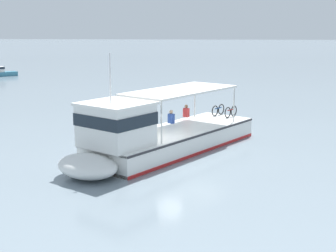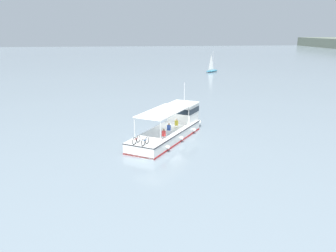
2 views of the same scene
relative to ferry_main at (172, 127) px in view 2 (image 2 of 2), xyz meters
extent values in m
plane|color=gray|center=(-0.71, -0.10, -1.02)|extent=(400.00, 400.00, 0.00)
cube|color=white|center=(1.35, -0.89, -0.47)|extent=(10.78, 8.61, 1.10)
ellipsoid|color=white|center=(-3.83, 2.51, -0.47)|extent=(3.46, 3.67, 1.01)
cube|color=red|center=(1.35, -0.89, -0.92)|extent=(10.80, 8.64, 0.16)
cube|color=#2D2D33|center=(1.35, -0.89, 0.00)|extent=(10.81, 8.66, 0.10)
cube|color=white|center=(-2.33, 1.53, 1.03)|extent=(3.67, 3.70, 1.90)
cube|color=#19232D|center=(-2.33, 1.53, 1.37)|extent=(3.74, 3.78, 0.56)
cube|color=white|center=(-2.33, 1.53, 2.04)|extent=(3.89, 3.92, 0.12)
cube|color=white|center=(1.72, -1.14, 2.13)|extent=(7.22, 6.14, 0.10)
cylinder|color=silver|center=(-1.74, -0.49, 1.08)|extent=(0.08, 0.08, 2.00)
cylinder|color=silver|center=(-0.24, 1.78, 1.08)|extent=(0.08, 0.08, 2.00)
cylinder|color=silver|center=(3.69, -4.06, 1.08)|extent=(0.08, 0.08, 2.00)
cylinder|color=silver|center=(5.19, -1.79, 1.08)|extent=(0.08, 0.08, 2.00)
cylinder|color=silver|center=(-2.58, 1.69, 3.20)|extent=(0.06, 0.06, 2.20)
sphere|color=white|center=(-0.51, 2.46, -0.52)|extent=(0.36, 0.36, 0.36)
sphere|color=white|center=(2.24, 0.65, -0.52)|extent=(0.36, 0.36, 0.36)
sphere|color=white|center=(4.83, -1.05, -0.52)|extent=(0.36, 0.36, 0.36)
torus|color=black|center=(4.90, -3.77, 0.41)|extent=(0.58, 0.41, 0.66)
torus|color=black|center=(5.49, -4.15, 0.41)|extent=(0.58, 0.41, 0.66)
cylinder|color=maroon|center=(5.19, -3.96, 0.53)|extent=(0.62, 0.43, 0.06)
torus|color=black|center=(5.40, -3.02, 0.41)|extent=(0.58, 0.41, 0.66)
torus|color=black|center=(5.98, -3.40, 0.41)|extent=(0.58, 0.41, 0.66)
cylinder|color=#1E478C|center=(5.69, -3.21, 0.53)|extent=(0.62, 0.43, 0.06)
cube|color=red|center=(3.94, -1.34, 0.54)|extent=(0.36, 0.39, 0.52)
sphere|color=#9E7051|center=(3.94, -1.34, 0.91)|extent=(0.20, 0.20, 0.20)
cube|color=#2D4CA5|center=(2.06, -0.63, 0.54)|extent=(0.36, 0.39, 0.52)
sphere|color=tan|center=(2.06, -0.63, 0.91)|extent=(0.20, 0.20, 0.20)
cube|color=yellow|center=(0.37, 0.38, 0.54)|extent=(0.36, 0.39, 0.52)
sphere|color=beige|center=(0.37, 0.38, 0.91)|extent=(0.20, 0.20, 0.20)
ellipsoid|color=teal|center=(-55.56, 18.24, -0.72)|extent=(4.22, 4.53, 0.60)
cylinder|color=silver|center=(-55.76, 18.47, 1.98)|extent=(0.08, 0.08, 4.80)
pyramid|color=white|center=(-55.17, 17.85, 1.67)|extent=(1.17, 1.32, 4.08)
camera|label=1|loc=(-23.38, -2.73, 5.51)|focal=51.36mm
camera|label=2|loc=(34.80, -4.80, 9.98)|focal=37.04mm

